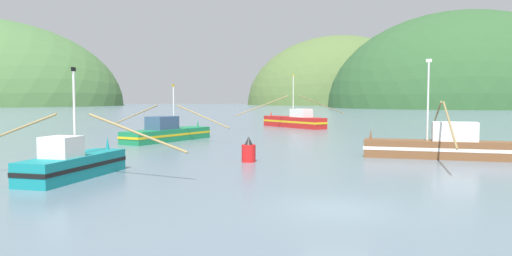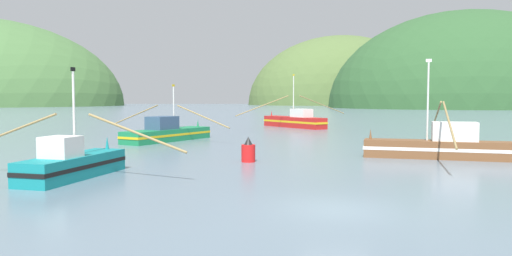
% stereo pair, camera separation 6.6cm
% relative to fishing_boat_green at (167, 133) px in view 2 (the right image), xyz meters
% --- Properties ---
extents(ground_plane, '(600.00, 600.00, 0.00)m').
position_rel_fishing_boat_green_xyz_m(ground_plane, '(10.58, -27.58, -0.75)').
color(ground_plane, slate).
extents(hill_far_right, '(111.75, 89.40, 78.07)m').
position_rel_fishing_boat_green_xyz_m(hill_far_right, '(96.95, 151.09, -0.75)').
color(hill_far_right, '#2D562D').
rests_on(hill_far_right, ground).
extents(hill_far_center, '(106.88, 85.50, 78.70)m').
position_rel_fishing_boat_green_xyz_m(hill_far_center, '(61.86, 231.82, -0.75)').
color(hill_far_center, '#516B38').
rests_on(hill_far_center, ground).
extents(fishing_boat_green, '(11.76, 9.83, 5.23)m').
position_rel_fishing_boat_green_xyz_m(fishing_boat_green, '(0.00, 0.00, 0.00)').
color(fishing_boat_green, '#197A47').
rests_on(fishing_boat_green, ground).
extents(fishing_boat_red, '(15.56, 10.52, 7.12)m').
position_rel_fishing_boat_green_xyz_m(fishing_boat_red, '(13.82, 20.08, 0.14)').
color(fishing_boat_red, red).
rests_on(fishing_boat_red, ground).
extents(fishing_boat_brown, '(9.97, 15.94, 6.51)m').
position_rel_fishing_boat_green_xyz_m(fishing_boat_brown, '(20.18, -13.34, 0.06)').
color(fishing_boat_brown, brown).
rests_on(fishing_boat_brown, ground).
extents(fishing_boat_teal, '(11.71, 6.96, 5.49)m').
position_rel_fishing_boat_green_xyz_m(fishing_boat_teal, '(-1.28, -20.61, -0.02)').
color(fishing_boat_teal, '#147F84').
rests_on(fishing_boat_teal, ground).
extents(channel_buoy, '(0.86, 0.86, 1.58)m').
position_rel_fishing_boat_green_xyz_m(channel_buoy, '(7.45, -14.69, -0.10)').
color(channel_buoy, red).
rests_on(channel_buoy, ground).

